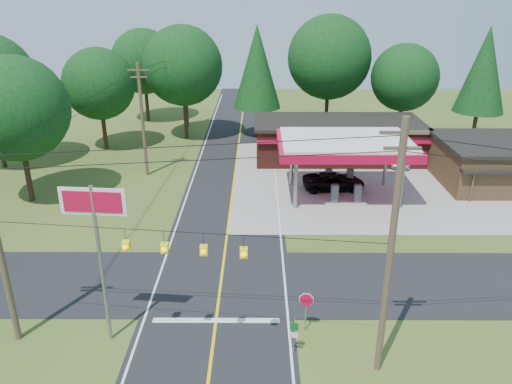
{
  "coord_description": "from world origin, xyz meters",
  "views": [
    {
      "loc": [
        2.16,
        -24.71,
        15.8
      ],
      "look_at": [
        2.0,
        7.0,
        2.8
      ],
      "focal_mm": 35.0,
      "sensor_mm": 36.0,
      "label": 1
    }
  ],
  "objects_px": {
    "sedan_car": "(401,157)",
    "gas_canopy": "(345,146)",
    "suv_car": "(334,181)",
    "octagonal_stop_sign": "(306,303)",
    "big_stop_sign": "(96,226)"
  },
  "relations": [
    {
      "from": "octagonal_stop_sign",
      "to": "gas_canopy",
      "type": "bearing_deg",
      "value": 75.45
    },
    {
      "from": "sedan_car",
      "to": "big_stop_sign",
      "type": "height_order",
      "value": "big_stop_sign"
    },
    {
      "from": "gas_canopy",
      "to": "octagonal_stop_sign",
      "type": "xyz_separation_m",
      "value": [
        -4.5,
        -17.33,
        -2.66
      ]
    },
    {
      "from": "suv_car",
      "to": "big_stop_sign",
      "type": "xyz_separation_m",
      "value": [
        -13.5,
        -19.51,
        5.35
      ]
    },
    {
      "from": "gas_canopy",
      "to": "suv_car",
      "type": "height_order",
      "value": "gas_canopy"
    },
    {
      "from": "suv_car",
      "to": "octagonal_stop_sign",
      "type": "xyz_separation_m",
      "value": [
        -4.0,
        -18.83,
        0.89
      ]
    },
    {
      "from": "suv_car",
      "to": "sedan_car",
      "type": "distance_m",
      "value": 9.86
    },
    {
      "from": "sedan_car",
      "to": "octagonal_stop_sign",
      "type": "xyz_separation_m",
      "value": [
        -11.42,
        -25.33,
        0.85
      ]
    },
    {
      "from": "octagonal_stop_sign",
      "to": "sedan_car",
      "type": "bearing_deg",
      "value": 65.74
    },
    {
      "from": "gas_canopy",
      "to": "sedan_car",
      "type": "height_order",
      "value": "gas_canopy"
    },
    {
      "from": "big_stop_sign",
      "to": "gas_canopy",
      "type": "bearing_deg",
      "value": 52.14
    },
    {
      "from": "suv_car",
      "to": "sedan_car",
      "type": "relative_size",
      "value": 1.17
    },
    {
      "from": "sedan_car",
      "to": "gas_canopy",
      "type": "bearing_deg",
      "value": -114.5
    },
    {
      "from": "gas_canopy",
      "to": "big_stop_sign",
      "type": "distance_m",
      "value": 22.88
    },
    {
      "from": "octagonal_stop_sign",
      "to": "big_stop_sign",
      "type": "bearing_deg",
      "value": -175.93
    }
  ]
}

